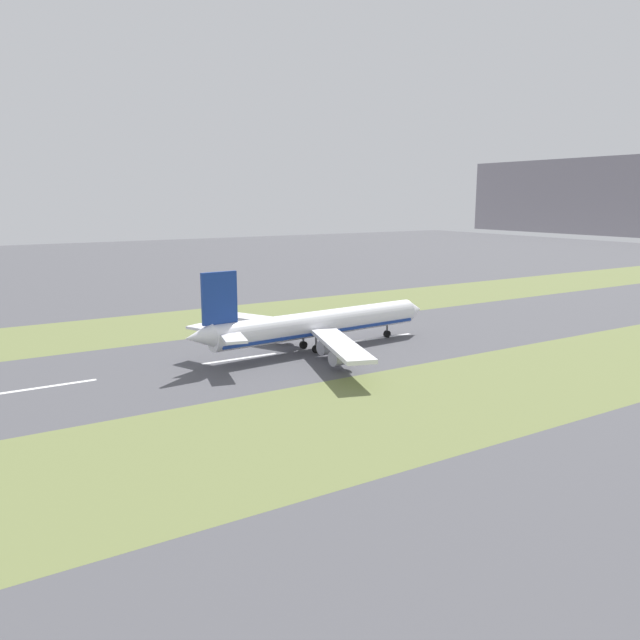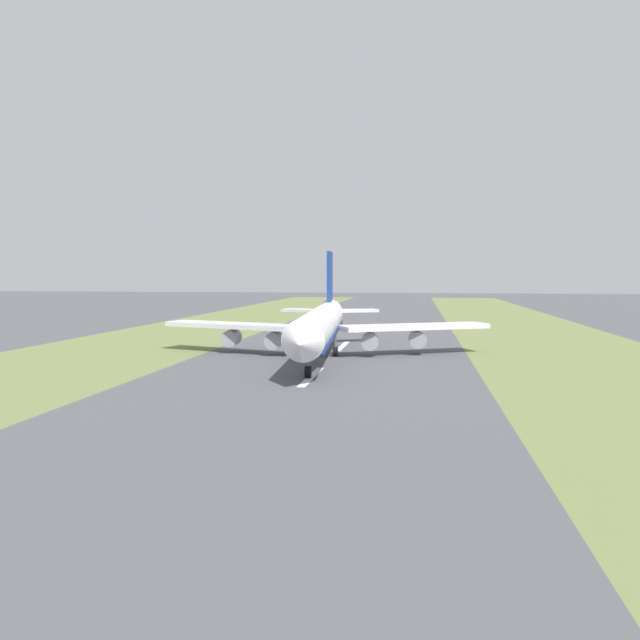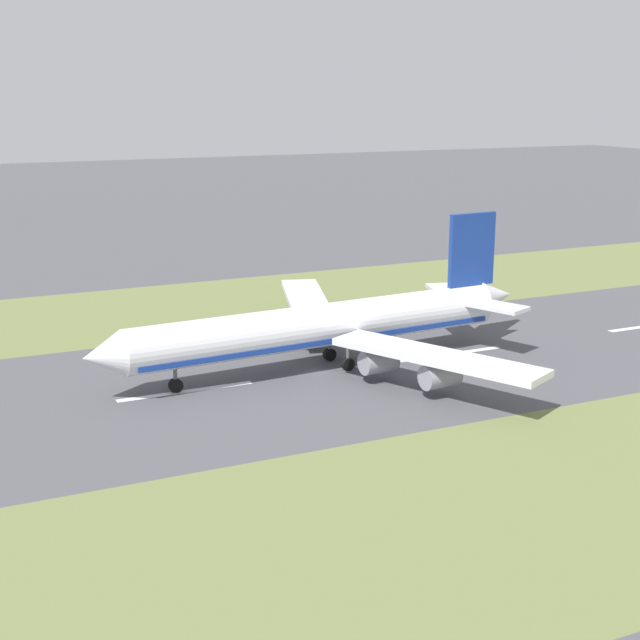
# 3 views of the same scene
# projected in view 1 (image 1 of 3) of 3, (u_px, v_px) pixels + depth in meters

# --- Properties ---
(ground_plane) EXTENTS (800.00, 800.00, 0.00)m
(ground_plane) POSITION_uv_depth(u_px,v_px,m) (321.00, 347.00, 150.23)
(ground_plane) COLOR #4C4C51
(grass_median_west) EXTENTS (40.00, 600.00, 0.01)m
(grass_median_west) POSITION_uv_depth(u_px,v_px,m) (242.00, 317.00, 187.71)
(grass_median_west) COLOR olive
(grass_median_west) RESTS_ON ground
(grass_median_east) EXTENTS (40.00, 600.00, 0.01)m
(grass_median_east) POSITION_uv_depth(u_px,v_px,m) (452.00, 396.00, 112.74)
(grass_median_east) COLOR olive
(grass_median_east) RESTS_ON ground
(centreline_dash_near) EXTENTS (1.20, 18.00, 0.01)m
(centreline_dash_near) POSITION_uv_depth(u_px,v_px,m) (47.00, 387.00, 118.44)
(centreline_dash_near) COLOR silver
(centreline_dash_near) RESTS_ON ground
(centreline_dash_mid) EXTENTS (1.20, 18.00, 0.01)m
(centreline_dash_mid) POSITION_uv_depth(u_px,v_px,m) (240.00, 358.00, 139.18)
(centreline_dash_mid) COLOR silver
(centreline_dash_mid) RESTS_ON ground
(centreline_dash_far) EXTENTS (1.20, 18.00, 0.01)m
(centreline_dash_far) POSITION_uv_depth(u_px,v_px,m) (382.00, 338.00, 159.93)
(centreline_dash_far) COLOR silver
(centreline_dash_far) RESTS_ON ground
(airplane_main_jet) EXTENTS (63.98, 67.22, 20.20)m
(airplane_main_jet) POSITION_uv_depth(u_px,v_px,m) (313.00, 325.00, 145.81)
(airplane_main_jet) COLOR white
(airplane_main_jet) RESTS_ON ground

